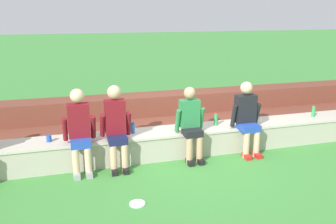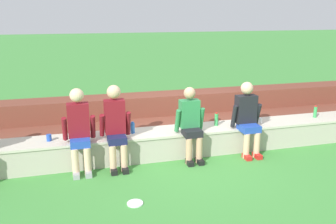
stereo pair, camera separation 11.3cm
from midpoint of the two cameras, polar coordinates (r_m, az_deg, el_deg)
The scene contains 13 objects.
ground_plane at distance 6.57m, azimuth 4.41°, elevation -7.30°, with size 80.00×80.00×0.00m, color #428E3D.
stone_seating_wall at distance 6.74m, azimuth 3.60°, elevation -4.40°, with size 8.23×0.64×0.47m.
brick_bleachers at distance 7.75m, azimuth 0.86°, elevation -0.92°, with size 10.70×1.21×0.84m.
person_left_of_center at distance 5.98m, azimuth -13.27°, elevation -2.50°, with size 0.52×0.53×1.37m.
person_center at distance 6.03m, azimuth -7.69°, elevation -1.99°, with size 0.51×0.56×1.39m.
person_right_of_center at distance 6.33m, azimuth 4.11°, elevation -1.63°, with size 0.52×0.54×1.29m.
person_far_right at distance 6.73m, azimuth 12.85°, elevation -0.70°, with size 0.55×0.56×1.33m.
water_bottle_center_gap at distance 6.87m, azimuth 8.07°, elevation -1.16°, with size 0.07×0.07×0.25m.
water_bottle_near_right at distance 7.93m, azimuth 22.50°, elevation 0.02°, with size 0.07×0.07×0.25m.
water_bottle_mid_left at distance 6.42m, azimuth -5.07°, elevation -2.49°, with size 0.07×0.07×0.21m.
plastic_cup_right_end at distance 7.20m, azimuth 14.70°, elevation -1.32°, with size 0.08×0.08×0.10m, color white.
plastic_cup_middle at distance 6.32m, azimuth -17.70°, elevation -3.86°, with size 0.08×0.08×0.11m, color blue.
frisbee at distance 5.13m, azimuth -4.54°, elevation -14.11°, with size 0.22×0.22×0.02m, color white.
Camera 2 is at (-2.04, -5.70, 2.54)m, focal length 38.81 mm.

